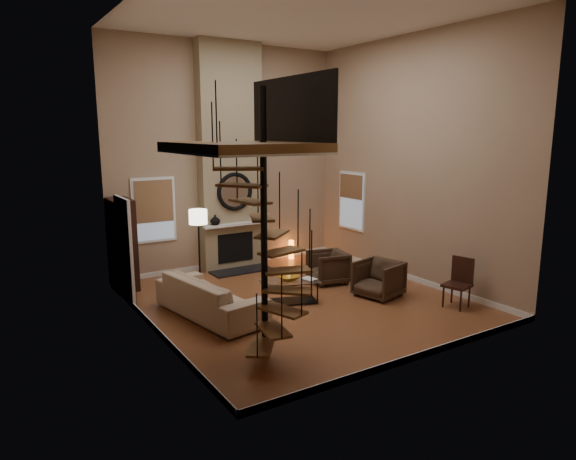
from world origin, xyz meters
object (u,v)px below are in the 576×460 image
sofa (210,296)px  floor_lamp (198,223)px  armchair_far (381,279)px  side_chair (459,280)px  hutch (123,245)px  coffee_table (290,289)px  accent_lamp (291,250)px  armchair_near (331,267)px

sofa → floor_lamp: floor_lamp is taller
armchair_far → side_chair: 1.58m
hutch → sofa: (0.89, -2.63, -0.55)m
coffee_table → accent_lamp: accent_lamp is taller
hutch → accent_lamp: bearing=2.8°
coffee_table → side_chair: bearing=-35.9°
armchair_far → armchair_near: bearing=-179.1°
armchair_near → side_chair: side_chair is taller
accent_lamp → sofa: bearing=-141.7°
side_chair → hutch: bearing=138.1°
hutch → side_chair: hutch is taller
armchair_near → side_chair: size_ratio=0.83×
hutch → accent_lamp: (4.50, 0.22, -0.70)m
armchair_far → coffee_table: 1.97m
hutch → sofa: hutch is taller
accent_lamp → hutch: bearing=-177.2°
sofa → armchair_near: 3.26m
hutch → armchair_near: 4.64m
armchair_near → sofa: bearing=-68.1°
sofa → hutch: bearing=8.4°
armchair_far → accent_lamp: bearing=165.3°
accent_lamp → floor_lamp: bearing=-163.1°
coffee_table → floor_lamp: 2.60m
floor_lamp → side_chair: size_ratio=1.73×
floor_lamp → accent_lamp: (3.01, 0.92, -1.16)m
armchair_far → sofa: bearing=-115.6°
side_chair → accent_lamp: bearing=98.7°
sofa → armchair_near: sofa is taller
armchair_near → floor_lamp: bearing=-105.9°
coffee_table → side_chair: 3.34m
hutch → sofa: 2.83m
armchair_far → side_chair: bearing=18.1°
sofa → coffee_table: sofa is taller
accent_lamp → side_chair: size_ratio=0.51×
armchair_far → accent_lamp: size_ratio=1.71×
coffee_table → floor_lamp: size_ratio=0.76×
sofa → coffee_table: size_ratio=1.88×
armchair_near → coffee_table: size_ratio=0.63×
armchair_far → floor_lamp: (-2.94, 2.69, 1.06)m
sofa → coffee_table: 1.68m
coffee_table → floor_lamp: bearing=117.2°
armchair_near → coffee_table: (-1.54, -0.68, -0.07)m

